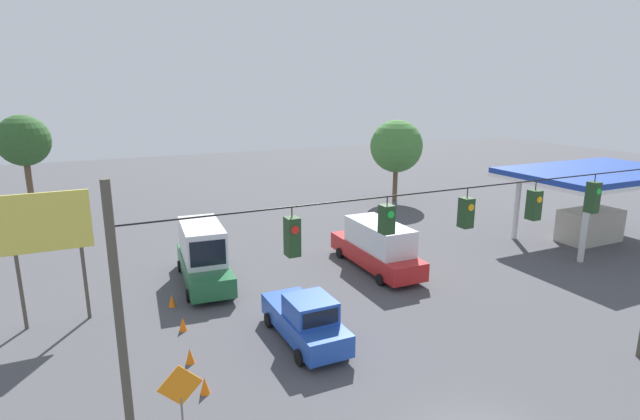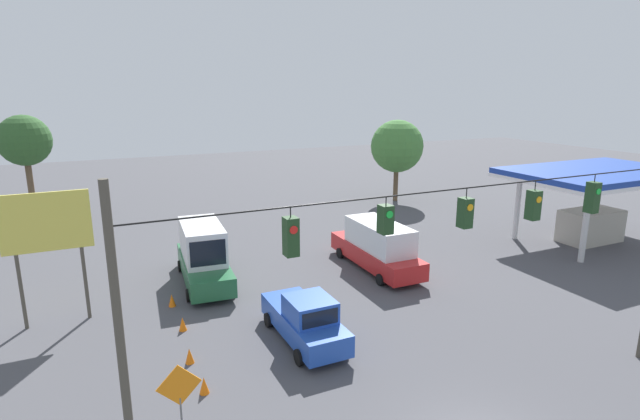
% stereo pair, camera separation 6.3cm
% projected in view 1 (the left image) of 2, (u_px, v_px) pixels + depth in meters
% --- Properties ---
extents(overhead_signal_span, '(18.86, 0.38, 8.58)m').
position_uv_depth(overhead_signal_span, '(465.00, 259.00, 14.53)').
color(overhead_signal_span, '#4C473D').
rests_on(overhead_signal_span, ground_plane).
extents(box_truck_red_oncoming_far, '(2.52, 7.47, 2.82)m').
position_uv_depth(box_truck_red_oncoming_far, '(377.00, 246.00, 28.85)').
color(box_truck_red_oncoming_far, red).
rests_on(box_truck_red_oncoming_far, ground_plane).
extents(box_truck_green_withflow_far, '(2.84, 6.96, 3.20)m').
position_uv_depth(box_truck_green_withflow_far, '(203.00, 254.00, 26.91)').
color(box_truck_green_withflow_far, '#236038').
rests_on(box_truck_green_withflow_far, ground_plane).
extents(pickup_truck_blue_withflow_mid, '(2.15, 5.35, 2.12)m').
position_uv_depth(pickup_truck_blue_withflow_mid, '(306.00, 320.00, 20.65)').
color(pickup_truck_blue_withflow_mid, '#234CB2').
rests_on(pickup_truck_blue_withflow_mid, ground_plane).
extents(traffic_cone_nearest, '(0.35, 0.35, 0.62)m').
position_uv_depth(traffic_cone_nearest, '(205.00, 385.00, 17.24)').
color(traffic_cone_nearest, orange).
rests_on(traffic_cone_nearest, ground_plane).
extents(traffic_cone_second, '(0.35, 0.35, 0.62)m').
position_uv_depth(traffic_cone_second, '(190.00, 356.00, 19.14)').
color(traffic_cone_second, orange).
rests_on(traffic_cone_second, ground_plane).
extents(traffic_cone_third, '(0.35, 0.35, 0.62)m').
position_uv_depth(traffic_cone_third, '(183.00, 324.00, 21.71)').
color(traffic_cone_third, orange).
rests_on(traffic_cone_third, ground_plane).
extents(traffic_cone_fourth, '(0.35, 0.35, 0.62)m').
position_uv_depth(traffic_cone_fourth, '(172.00, 300.00, 24.10)').
color(traffic_cone_fourth, orange).
rests_on(traffic_cone_fourth, ground_plane).
extents(gas_station, '(11.96, 7.59, 5.00)m').
position_uv_depth(gas_station, '(595.00, 189.00, 33.53)').
color(gas_station, navy).
rests_on(gas_station, ground_plane).
extents(roadside_billboard, '(3.61, 0.16, 6.01)m').
position_uv_depth(roadside_billboard, '(47.00, 231.00, 21.43)').
color(roadside_billboard, '#4C473D').
rests_on(roadside_billboard, ground_plane).
extents(work_zone_sign, '(1.27, 0.06, 2.84)m').
position_uv_depth(work_zone_sign, '(181.00, 392.00, 14.04)').
color(work_zone_sign, slate).
rests_on(work_zone_sign, ground_plane).
extents(tree_horizon_left, '(4.78, 4.78, 7.47)m').
position_uv_depth(tree_horizon_left, '(396.00, 146.00, 45.49)').
color(tree_horizon_left, brown).
rests_on(tree_horizon_left, ground_plane).
extents(tree_horizon_right, '(3.85, 3.85, 8.34)m').
position_uv_depth(tree_horizon_right, '(24.00, 141.00, 37.55)').
color(tree_horizon_right, brown).
rests_on(tree_horizon_right, ground_plane).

